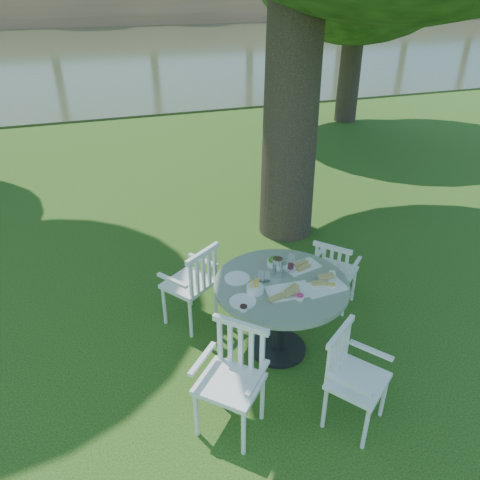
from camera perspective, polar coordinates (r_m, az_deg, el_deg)
The scene contains 8 objects.
ground at distance 5.35m, azimuth 0.69°, elevation -8.96°, with size 140.00×140.00×0.00m, color #193B0C.
table at distance 4.52m, azimuth 4.97°, elevation -7.13°, with size 1.27×1.27×0.82m.
chair_ne at distance 5.27m, azimuth 11.26°, elevation -3.59°, with size 0.59×0.59×0.85m.
chair_nw at distance 4.92m, azimuth -5.44°, elevation -4.97°, with size 0.65×0.64×0.95m.
chair_sw at distance 3.91m, azimuth -0.65°, elevation -15.49°, with size 0.66×0.66×0.96m.
chair_se at distance 4.04m, azimuth 13.09°, elevation -15.23°, with size 0.62×0.61×0.90m.
tableware at distance 4.42m, azimuth 4.92°, elevation -4.64°, with size 1.10×0.72×0.19m.
river at distance 27.20m, azimuth -16.74°, elevation 21.13°, with size 100.00×28.00×0.12m, color #353B23.
Camera 1 is at (-1.41, -3.97, 3.31)m, focal length 35.00 mm.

